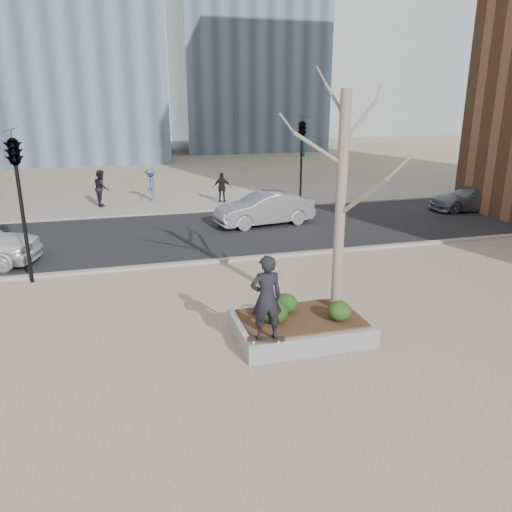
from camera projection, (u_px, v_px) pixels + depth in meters
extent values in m
plane|color=tan|center=(259.00, 342.00, 11.33)|extent=(120.00, 120.00, 0.00)
cube|color=black|center=(191.00, 234.00, 20.51)|extent=(60.00, 8.00, 0.02)
cube|color=gray|center=(172.00, 202.00, 26.94)|extent=(60.00, 6.00, 0.02)
cube|color=gray|center=(300.00, 327.00, 11.52)|extent=(3.00, 2.00, 0.45)
cube|color=#382314|center=(301.00, 318.00, 11.45)|extent=(2.70, 1.70, 0.04)
ellipsoid|color=#193511|center=(275.00, 312.00, 11.07)|extent=(0.60, 0.60, 0.51)
ellipsoid|color=black|center=(286.00, 303.00, 11.62)|extent=(0.54, 0.54, 0.46)
ellipsoid|color=#173410|center=(339.00, 311.00, 11.21)|extent=(0.54, 0.54, 0.46)
imported|color=black|center=(266.00, 298.00, 10.07)|extent=(0.67, 0.45, 1.81)
imported|color=gray|center=(264.00, 209.00, 21.73)|extent=(4.50, 2.15, 1.43)
imported|color=slate|center=(472.00, 198.00, 24.67)|extent=(4.30, 2.13, 1.20)
imported|color=black|center=(102.00, 188.00, 25.59)|extent=(0.76, 0.94, 1.85)
imported|color=#3F4472|center=(151.00, 184.00, 27.07)|extent=(0.88, 1.24, 1.73)
imported|color=black|center=(222.00, 188.00, 26.57)|extent=(1.00, 0.64, 1.58)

